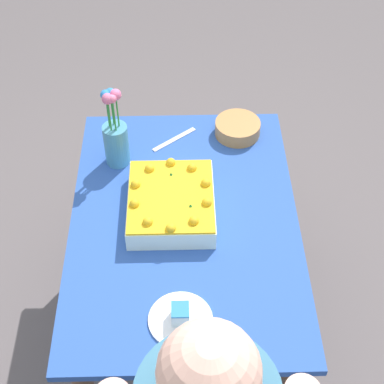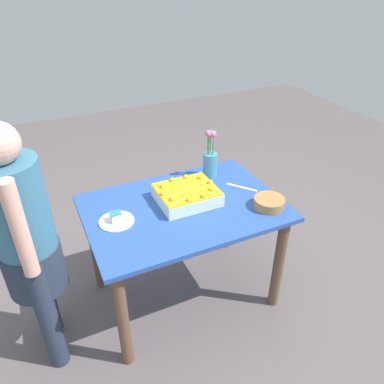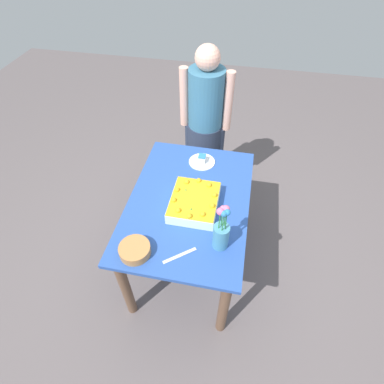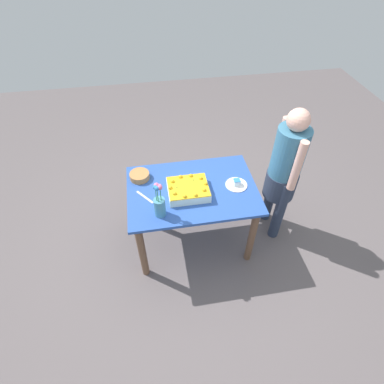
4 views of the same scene
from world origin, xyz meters
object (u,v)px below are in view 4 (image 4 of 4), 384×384
object	(u,v)px
serving_plate_with_slice	(236,184)
flower_vase	(159,204)
sheet_cake	(188,189)
cake_knife	(145,197)
fruit_bowl	(140,176)
person_standing	(284,169)

from	to	relation	value
serving_plate_with_slice	flower_vase	world-z (taller)	flower_vase
sheet_cake	cake_knife	size ratio (longest dim) A/B	1.69
sheet_cake	fruit_bowl	bearing A→B (deg)	-32.89
person_standing	flower_vase	bearing A→B (deg)	13.72
sheet_cake	serving_plate_with_slice	size ratio (longest dim) A/B	1.78
cake_knife	person_standing	bearing A→B (deg)	-125.11
sheet_cake	serving_plate_with_slice	world-z (taller)	sheet_cake
serving_plate_with_slice	fruit_bowl	distance (m)	0.93
cake_knife	flower_vase	distance (m)	0.29
cake_knife	fruit_bowl	world-z (taller)	fruit_bowl
cake_knife	fruit_bowl	size ratio (longest dim) A/B	1.15
fruit_bowl	person_standing	bearing A→B (deg)	172.03
serving_plate_with_slice	fruit_bowl	xyz separation A→B (m)	(0.90, -0.25, 0.01)
serving_plate_with_slice	cake_knife	bearing A→B (deg)	1.13
sheet_cake	flower_vase	bearing A→B (deg)	37.91
sheet_cake	cake_knife	xyz separation A→B (m)	(0.40, -0.01, -0.04)
fruit_bowl	flower_vase	bearing A→B (deg)	107.55
fruit_bowl	sheet_cake	bearing A→B (deg)	147.11
flower_vase	person_standing	distance (m)	1.26
cake_knife	flower_vase	world-z (taller)	flower_vase
fruit_bowl	person_standing	xyz separation A→B (m)	(-1.38, 0.19, 0.05)
person_standing	sheet_cake	bearing A→B (deg)	5.12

